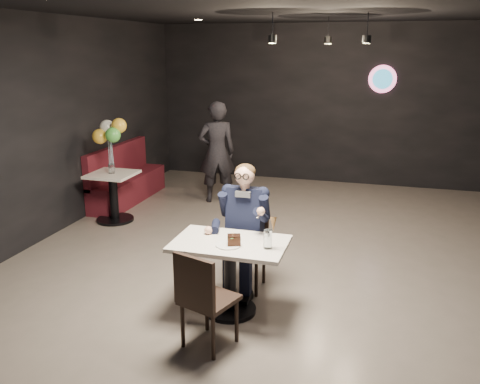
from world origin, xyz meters
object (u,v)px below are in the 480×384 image
(sundae_glass, at_px, (268,239))
(booth_bench, at_px, (127,174))
(main_table, at_px, (230,277))
(chair_far, at_px, (245,249))
(passerby, at_px, (217,152))
(balloon_vase, at_px, (112,168))
(chair_near, at_px, (209,297))
(seated_man, at_px, (245,226))
(side_table, at_px, (114,195))

(sundae_glass, distance_m, booth_bench, 4.55)
(main_table, distance_m, chair_far, 0.56)
(passerby, bearing_deg, sundae_glass, 89.53)
(balloon_vase, bearing_deg, chair_near, -47.70)
(seated_man, xyz_separation_m, booth_bench, (-2.82, 2.61, -0.24))
(chair_far, bearing_deg, seated_man, 0.00)
(chair_far, xyz_separation_m, sundae_glass, (0.39, -0.60, 0.38))
(sundae_glass, relative_size, passerby, 0.10)
(chair_far, height_order, passerby, passerby)
(chair_near, relative_size, seated_man, 0.64)
(main_table, relative_size, chair_near, 1.20)
(chair_far, xyz_separation_m, chair_near, (-0.00, -1.16, 0.00))
(chair_near, height_order, side_table, chair_near)
(balloon_vase, bearing_deg, side_table, 0.00)
(seated_man, xyz_separation_m, sundae_glass, (0.39, -0.60, 0.12))
(seated_man, height_order, sundae_glass, seated_man)
(booth_bench, distance_m, side_table, 1.05)
(balloon_vase, bearing_deg, seated_man, -32.58)
(chair_far, xyz_separation_m, passerby, (-1.34, 3.02, 0.40))
(chair_far, height_order, booth_bench, booth_bench)
(booth_bench, bearing_deg, chair_near, -53.21)
(seated_man, distance_m, balloon_vase, 2.99)
(chair_far, xyz_separation_m, seated_man, (0.00, 0.00, 0.26))
(chair_far, distance_m, balloon_vase, 3.01)
(seated_man, relative_size, sundae_glass, 8.06)
(main_table, relative_size, passerby, 0.64)
(sundae_glass, bearing_deg, side_table, 142.70)
(passerby, bearing_deg, seated_man, 87.98)
(booth_bench, xyz_separation_m, passerby, (1.48, 0.42, 0.38))
(chair_near, distance_m, seated_man, 1.19)
(seated_man, bearing_deg, side_table, 147.42)
(balloon_vase, distance_m, passerby, 1.84)
(seated_man, distance_m, passerby, 3.31)
(seated_man, height_order, passerby, passerby)
(booth_bench, distance_m, passerby, 1.58)
(seated_man, xyz_separation_m, passerby, (-1.34, 3.02, 0.14))
(chair_far, relative_size, balloon_vase, 6.57)
(chair_near, xyz_separation_m, seated_man, (0.00, 1.16, 0.26))
(seated_man, bearing_deg, main_table, -90.00)
(sundae_glass, relative_size, balloon_vase, 1.28)
(seated_man, relative_size, balloon_vase, 10.28)
(chair_near, relative_size, balloon_vase, 6.57)
(chair_far, bearing_deg, balloon_vase, 147.42)
(side_table, relative_size, balloon_vase, 5.77)
(side_table, bearing_deg, passerby, 50.30)
(booth_bench, relative_size, balloon_vase, 13.74)
(seated_man, bearing_deg, chair_near, -90.00)
(main_table, height_order, passerby, passerby)
(sundae_glass, bearing_deg, seated_man, 122.66)
(chair_far, relative_size, chair_near, 1.00)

